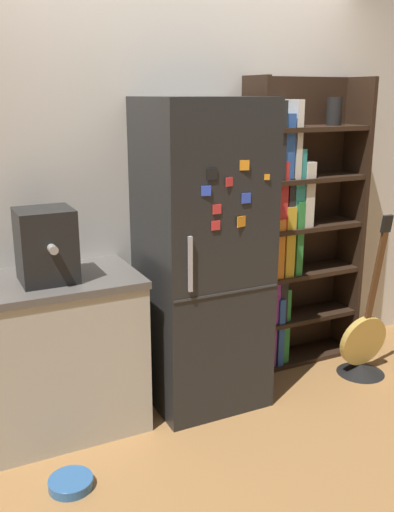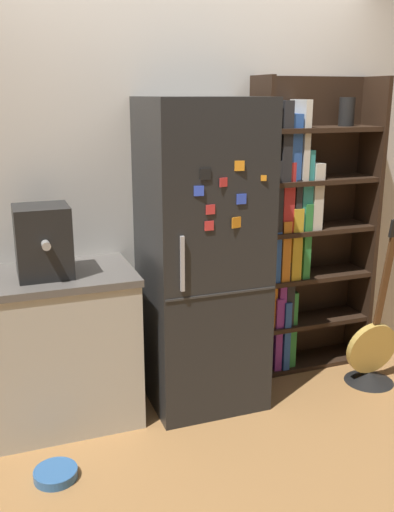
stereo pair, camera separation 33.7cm
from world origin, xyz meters
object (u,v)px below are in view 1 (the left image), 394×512
Objects in this scene: refrigerator at (202,256)px; espresso_machine at (46,245)px; bookshelf at (287,232)px; guitar at (363,351)px; pet_bowl at (71,482)px.

refrigerator is 0.92m from espresso_machine.
bookshelf is 1.67m from espresso_machine.
guitar is (0.36, -0.42, -0.77)m from bookshelf.
espresso_machine is 1.77× the size of pet_bowl.
espresso_machine is at bearing -173.16° from bookshelf.
refrigerator is 4.75× the size of espresso_machine.
espresso_machine is at bearing 82.81° from pet_bowl.
guitar is at bearing 8.12° from pet_bowl.
refrigerator reaches higher than pet_bowl.
refrigerator is at bearing 168.49° from guitar.
bookshelf is at bearing 130.42° from guitar.
bookshelf is 2.07m from pet_bowl.
espresso_machine is 2.22m from guitar.
espresso_machine is at bearing 173.61° from guitar.
bookshelf reaches higher than guitar.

